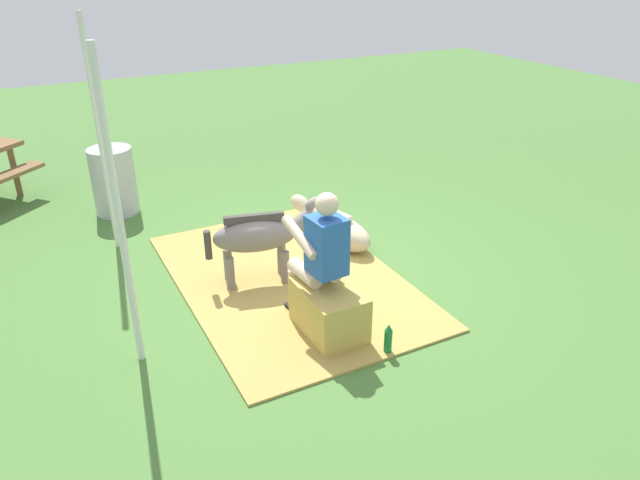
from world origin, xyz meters
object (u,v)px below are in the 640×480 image
at_px(soda_bottle, 388,339).
at_px(pony_standing, 264,235).
at_px(water_barrel, 114,181).
at_px(tent_pole_left, 119,219).
at_px(hay_bale, 329,311).
at_px(pony_lying, 335,229).
at_px(tent_pole_right, 100,138).
at_px(person_seated, 320,253).

bearing_deg(soda_bottle, pony_standing, 15.45).
bearing_deg(water_barrel, pony_standing, -158.36).
distance_m(water_barrel, tent_pole_left, 3.42).
distance_m(soda_bottle, tent_pole_left, 2.39).
height_order(hay_bale, pony_standing, pony_standing).
relative_size(hay_bale, pony_lying, 0.52).
xyz_separation_m(pony_lying, tent_pole_left, (-1.14, 2.50, 1.10)).
height_order(pony_standing, tent_pole_left, tent_pole_left).
bearing_deg(soda_bottle, pony_lying, -16.64).
bearing_deg(tent_pole_right, soda_bottle, -152.41).
relative_size(soda_bottle, tent_pole_right, 0.11).
relative_size(hay_bale, water_barrel, 0.81).
bearing_deg(person_seated, pony_standing, 8.44).
xyz_separation_m(hay_bale, pony_lying, (1.54, -0.91, -0.04)).
bearing_deg(pony_standing, person_seated, -171.56).
relative_size(pony_standing, soda_bottle, 4.48).
bearing_deg(hay_bale, water_barrel, 17.65).
height_order(hay_bale, pony_lying, hay_bale).
distance_m(hay_bale, tent_pole_right, 3.18).
distance_m(pony_standing, pony_lying, 1.20).
relative_size(hay_bale, tent_pole_right, 0.27).
xyz_separation_m(tent_pole_left, tent_pole_right, (2.27, -0.22, 0.00)).
xyz_separation_m(pony_lying, soda_bottle, (-2.05, 0.61, -0.05)).
height_order(pony_lying, tent_pole_left, tent_pole_left).
height_order(pony_lying, tent_pole_right, tent_pole_right).
relative_size(pony_standing, pony_lying, 0.98).
bearing_deg(person_seated, tent_pole_left, 81.51).
bearing_deg(pony_lying, hay_bale, 149.46).
relative_size(person_seated, tent_pole_right, 0.52).
bearing_deg(pony_lying, tent_pole_right, 63.64).
height_order(hay_bale, person_seated, person_seated).
height_order(pony_lying, soda_bottle, pony_lying).
xyz_separation_m(pony_standing, soda_bottle, (-1.62, -0.45, -0.40)).
bearing_deg(hay_bale, soda_bottle, -149.77).
distance_m(person_seated, soda_bottle, 0.95).
relative_size(person_seated, pony_standing, 1.01).
distance_m(hay_bale, pony_standing, 1.16).
xyz_separation_m(person_seated, pony_standing, (0.95, 0.14, -0.19)).
distance_m(hay_bale, soda_bottle, 0.60).
bearing_deg(water_barrel, hay_bale, -162.35).
bearing_deg(pony_lying, person_seated, 146.30).
xyz_separation_m(hay_bale, person_seated, (0.16, 0.01, 0.51)).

